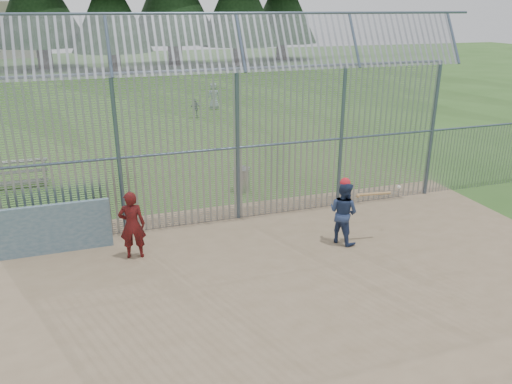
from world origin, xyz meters
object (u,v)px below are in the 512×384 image
object	(u,v)px
batter	(343,212)
onlooker	(132,225)
trash_can	(242,179)
dugout_wall	(55,229)

from	to	relation	value
batter	onlooker	xyz separation A→B (m)	(-4.89, 0.81, 0.02)
onlooker	trash_can	xyz separation A→B (m)	(3.63, 3.47, -0.44)
batter	onlooker	bearing A→B (deg)	52.51
batter	onlooker	world-z (taller)	onlooker
dugout_wall	onlooker	size ratio (longest dim) A/B	1.56
dugout_wall	trash_can	distance (m)	5.95
batter	trash_can	bearing A→B (deg)	-11.65
onlooker	trash_can	world-z (taller)	onlooker
batter	onlooker	size ratio (longest dim) A/B	0.97
dugout_wall	onlooker	distance (m)	1.88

